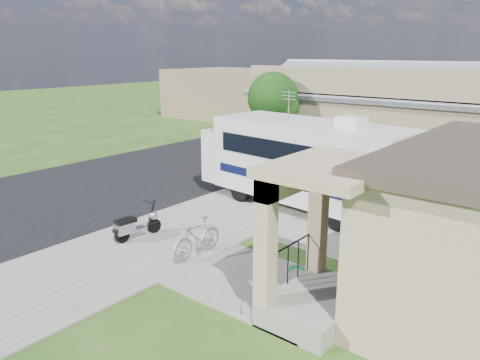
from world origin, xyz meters
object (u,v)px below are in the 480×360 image
Objects in this scene: pickup_truck at (276,136)px; garden_hose at (297,272)px; bicycle at (197,240)px; shrub at (392,221)px; van at (335,118)px; scooter at (135,225)px; motorhome at (303,160)px.

pickup_truck reaches higher than garden_hose.
garden_hose is (2.69, 0.80, -0.44)m from bicycle.
shrub is 0.43× the size of van.
bicycle is at bearing 13.20° from scooter.
bicycle is 15.30m from pickup_truck.
motorhome is at bearing 145.68° from shrub.
bicycle is at bearing -82.47° from van.
motorhome is 20.79× the size of garden_hose.
shrub is 0.50× the size of pickup_truck.
motorhome reaches higher than bicycle.
shrub is 1.70× the size of scooter.
garden_hose is (4.99, 1.10, -0.38)m from scooter.
pickup_truck reaches higher than scooter.
van is at bearing 119.67° from motorhome.
motorhome is 6.34m from scooter.
van is at bearing 108.75° from bicycle.
bicycle is 2.84m from garden_hose.
van is (-0.32, 7.72, 0.16)m from pickup_truck.
motorhome is at bearing -76.94° from van.
motorhome is at bearing 120.63° from garden_hose.
scooter reaches higher than bicycle.
garden_hose is (9.60, -12.85, -0.67)m from pickup_truck.
bicycle is at bearing -150.99° from shrub.
scooter is 0.29× the size of pickup_truck.
garden_hose is (-1.71, -1.63, -1.31)m from shrub.
shrub is 22.22m from van.
van is at bearing 121.55° from shrub.
scooter is at bearing -88.36° from van.
scooter is at bearing 108.25° from pickup_truck.
motorhome reaches higher than shrub.
motorhome is 5.71m from garden_hose.
scooter is at bearing -167.54° from garden_hose.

